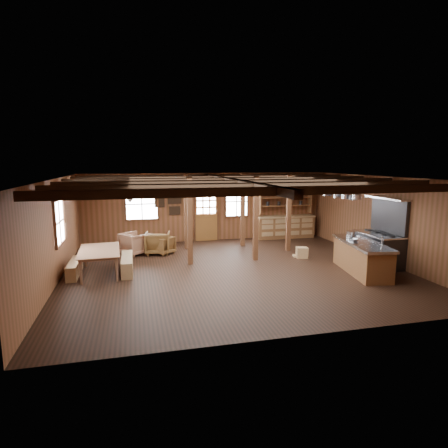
{
  "coord_description": "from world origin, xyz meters",
  "views": [
    {
      "loc": [
        -2.89,
        -10.62,
        3.28
      ],
      "look_at": [
        -0.02,
        1.23,
        1.23
      ],
      "focal_mm": 30.0,
      "sensor_mm": 36.0,
      "label": 1
    }
  ],
  "objects_px": {
    "commercial_range": "(380,244)",
    "armchair_b": "(158,243)",
    "armchair_c": "(135,244)",
    "kitchen_island": "(362,257)",
    "armchair_a": "(163,245)",
    "dining_table": "(101,262)"
  },
  "relations": [
    {
      "from": "dining_table",
      "to": "armchair_a",
      "type": "distance_m",
      "value": 2.75
    },
    {
      "from": "commercial_range",
      "to": "armchair_b",
      "type": "height_order",
      "value": "commercial_range"
    },
    {
      "from": "armchair_c",
      "to": "commercial_range",
      "type": "bearing_deg",
      "value": -150.74
    },
    {
      "from": "kitchen_island",
      "to": "armchair_a",
      "type": "height_order",
      "value": "kitchen_island"
    },
    {
      "from": "kitchen_island",
      "to": "armchair_b",
      "type": "relative_size",
      "value": 3.01
    },
    {
      "from": "dining_table",
      "to": "armchair_b",
      "type": "height_order",
      "value": "armchair_b"
    },
    {
      "from": "dining_table",
      "to": "armchair_a",
      "type": "height_order",
      "value": "dining_table"
    },
    {
      "from": "armchair_a",
      "to": "armchair_c",
      "type": "height_order",
      "value": "armchair_c"
    },
    {
      "from": "kitchen_island",
      "to": "commercial_range",
      "type": "xyz_separation_m",
      "value": [
        1.04,
        0.62,
        0.2
      ]
    },
    {
      "from": "armchair_c",
      "to": "kitchen_island",
      "type": "bearing_deg",
      "value": -158.19
    },
    {
      "from": "kitchen_island",
      "to": "commercial_range",
      "type": "distance_m",
      "value": 1.23
    },
    {
      "from": "dining_table",
      "to": "armchair_a",
      "type": "xyz_separation_m",
      "value": [
        1.94,
        1.96,
        -0.04
      ]
    },
    {
      "from": "commercial_range",
      "to": "armchair_c",
      "type": "xyz_separation_m",
      "value": [
        -7.57,
        3.23,
        -0.29
      ]
    },
    {
      "from": "commercial_range",
      "to": "armchair_c",
      "type": "bearing_deg",
      "value": 156.87
    },
    {
      "from": "kitchen_island",
      "to": "armchair_c",
      "type": "xyz_separation_m",
      "value": [
        -6.53,
        3.86,
        -0.09
      ]
    },
    {
      "from": "armchair_b",
      "to": "kitchen_island",
      "type": "bearing_deg",
      "value": 154.52
    },
    {
      "from": "armchair_a",
      "to": "armchair_c",
      "type": "distance_m",
      "value": 0.98
    },
    {
      "from": "kitchen_island",
      "to": "armchair_b",
      "type": "height_order",
      "value": "kitchen_island"
    },
    {
      "from": "kitchen_island",
      "to": "armchair_a",
      "type": "bearing_deg",
      "value": 155.63
    },
    {
      "from": "dining_table",
      "to": "armchair_c",
      "type": "height_order",
      "value": "armchair_c"
    },
    {
      "from": "armchair_c",
      "to": "armchair_a",
      "type": "bearing_deg",
      "value": -136.74
    },
    {
      "from": "kitchen_island",
      "to": "dining_table",
      "type": "bearing_deg",
      "value": 176.18
    }
  ]
}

